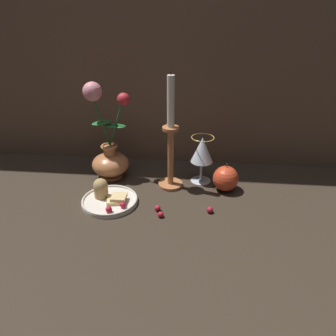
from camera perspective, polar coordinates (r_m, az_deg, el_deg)
ground_plane at (r=1.05m, az=-3.49°, el=-4.63°), size 2.40×2.40×0.00m
vase at (r=1.13m, az=-10.27°, el=2.80°), size 0.15×0.13×0.33m
plate_with_pastries at (r=1.02m, az=-10.38°, el=-5.10°), size 0.17×0.17×0.07m
wine_glass at (r=1.08m, az=5.95°, el=2.88°), size 0.08×0.08×0.16m
candlestick at (r=1.03m, az=0.46°, el=4.04°), size 0.08×0.08×0.37m
apple_beside_vase at (r=1.07m, az=10.00°, el=-1.81°), size 0.08×0.08×0.10m
berry_near_plate at (r=0.95m, az=-1.30°, el=-8.10°), size 0.02×0.02×0.02m
berry_front_center at (r=0.97m, az=7.31°, el=-7.24°), size 0.02×0.02×0.02m
berry_by_glass_stem at (r=0.97m, az=-1.83°, el=-7.00°), size 0.02×0.02×0.02m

